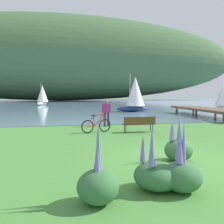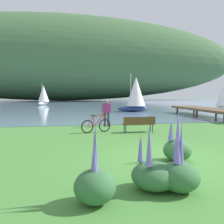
% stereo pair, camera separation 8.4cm
% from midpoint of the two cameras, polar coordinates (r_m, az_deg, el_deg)
% --- Properties ---
extents(ground_plane, '(200.00, 200.00, 0.00)m').
position_cam_midpoint_polar(ground_plane, '(8.49, 13.31, -10.42)').
color(ground_plane, '#478438').
extents(bay_water, '(180.00, 80.00, 0.04)m').
position_cam_midpoint_polar(bay_water, '(56.50, -7.00, 2.15)').
color(bay_water, '#7A99B2').
rests_on(bay_water, ground).
extents(distant_hillside, '(110.57, 28.00, 24.52)m').
position_cam_midpoint_polar(distant_hillside, '(75.15, -12.00, 12.01)').
color(distant_hillside, '#42663D').
rests_on(distant_hillside, bay_water).
extents(park_bench_near_camera, '(1.82, 0.55, 0.88)m').
position_cam_midpoint_polar(park_bench_near_camera, '(13.62, 6.07, -2.53)').
color(park_bench_near_camera, brown).
rests_on(park_bench_near_camera, ground).
extents(bicycle_leaning_near_bench, '(1.69, 0.64, 1.01)m').
position_cam_midpoint_polar(bicycle_leaning_near_bench, '(13.55, -3.78, -3.08)').
color(bicycle_leaning_near_bench, black).
rests_on(bicycle_leaning_near_bench, ground).
extents(person_at_shoreline, '(0.61, 0.24, 1.71)m').
position_cam_midpoint_polar(person_at_shoreline, '(15.97, -1.43, 0.15)').
color(person_at_shoreline, '#282D47').
rests_on(person_at_shoreline, ground).
extents(echium_bush_closest_to_camera, '(0.89, 0.89, 1.60)m').
position_cam_midpoint_polar(echium_bush_closest_to_camera, '(5.74, 15.34, -13.48)').
color(echium_bush_closest_to_camera, '#386B3D').
rests_on(echium_bush_closest_to_camera, ground).
extents(echium_bush_beside_closest, '(0.88, 0.88, 1.62)m').
position_cam_midpoint_polar(echium_bush_beside_closest, '(8.16, 14.75, -8.17)').
color(echium_bush_beside_closest, '#386B3D').
rests_on(echium_bush_beside_closest, ground).
extents(echium_bush_mid_cluster, '(0.82, 0.82, 1.60)m').
position_cam_midpoint_polar(echium_bush_mid_cluster, '(4.98, -3.77, -16.32)').
color(echium_bush_mid_cluster, '#386B3D').
rests_on(echium_bush_mid_cluster, ground).
extents(echium_bush_far_cluster, '(1.03, 1.03, 1.50)m').
position_cam_midpoint_polar(echium_bush_far_cluster, '(5.73, 9.79, -14.03)').
color(echium_bush_far_cluster, '#386B3D').
rests_on(echium_bush_far_cluster, ground).
extents(sailboat_nearest_to_shore, '(3.74, 2.28, 4.36)m').
position_cam_midpoint_polar(sailboat_nearest_to_shore, '(28.66, 5.22, 4.21)').
color(sailboat_nearest_to_shore, navy).
rests_on(sailboat_nearest_to_shore, bay_water).
extents(sailboat_toward_hillside, '(3.11, 1.88, 3.63)m').
position_cam_midpoint_polar(sailboat_toward_hillside, '(34.52, 24.19, 3.30)').
color(sailboat_toward_hillside, white).
rests_on(sailboat_toward_hillside, bay_water).
extents(sailboat_far_off, '(2.50, 3.42, 3.88)m').
position_cam_midpoint_polar(sailboat_far_off, '(46.14, -15.82, 3.83)').
color(sailboat_far_off, white).
rests_on(sailboat_far_off, bay_water).
extents(pier_dock, '(2.40, 10.00, 0.80)m').
position_cam_midpoint_polar(pier_dock, '(23.85, 20.78, 0.55)').
color(pier_dock, brown).
rests_on(pier_dock, ground).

